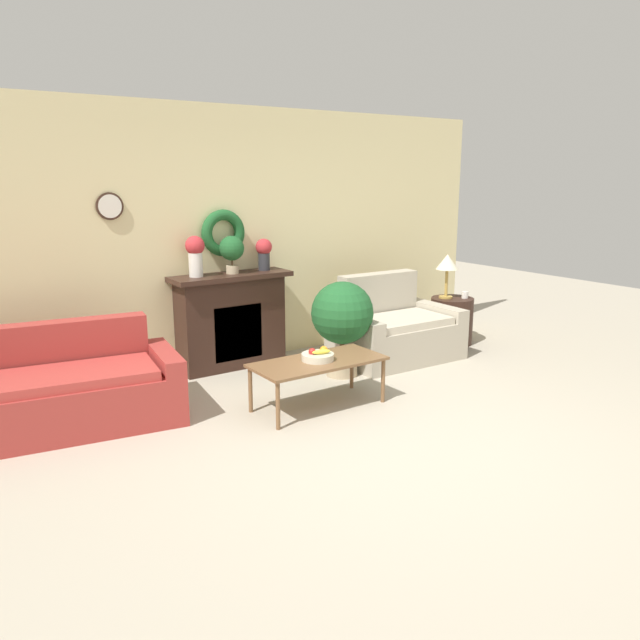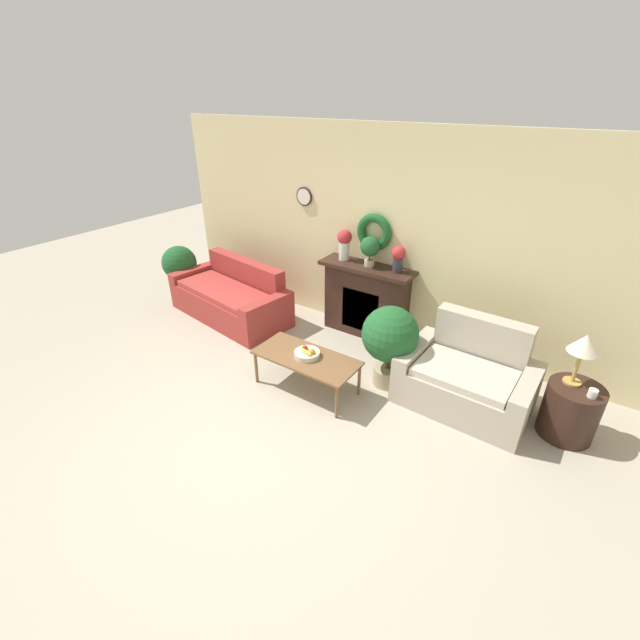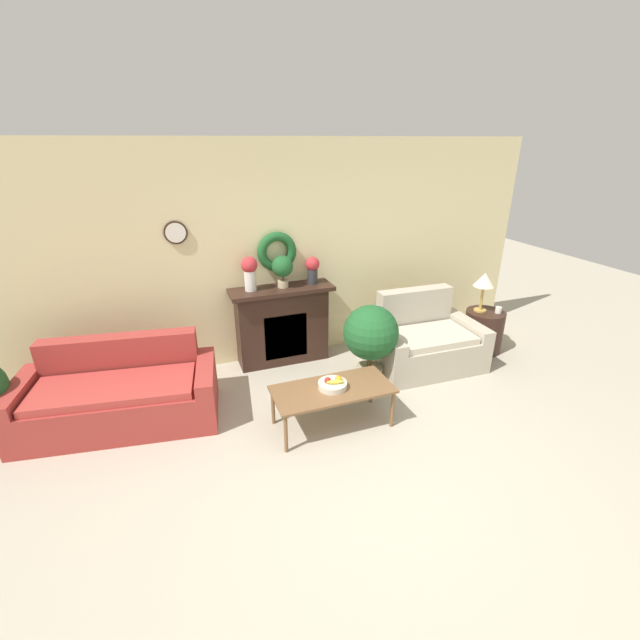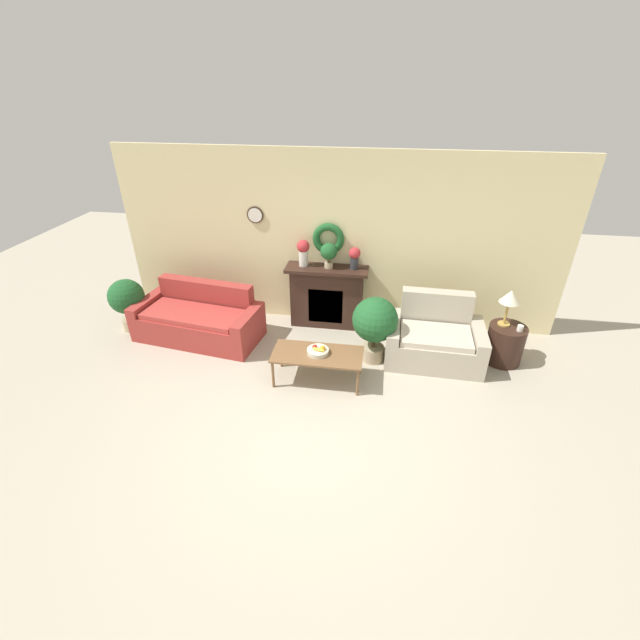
# 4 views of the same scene
# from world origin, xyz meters

# --- Properties ---
(ground_plane) EXTENTS (16.00, 16.00, 0.00)m
(ground_plane) POSITION_xyz_m (0.00, 0.00, 0.00)
(ground_plane) COLOR #ADA38E
(wall_back) EXTENTS (6.80, 0.18, 2.70)m
(wall_back) POSITION_xyz_m (-0.00, 2.75, 1.35)
(wall_back) COLOR beige
(wall_back) RESTS_ON ground_plane
(fireplace) EXTENTS (1.27, 0.41, 1.01)m
(fireplace) POSITION_xyz_m (-0.13, 2.55, 0.51)
(fireplace) COLOR #331E16
(fireplace) RESTS_ON ground_plane
(couch_left) EXTENTS (1.99, 1.12, 0.81)m
(couch_left) POSITION_xyz_m (-2.02, 1.88, 0.29)
(couch_left) COLOR #9E332D
(couch_left) RESTS_ON ground_plane
(loveseat_right) EXTENTS (1.36, 0.92, 0.92)m
(loveseat_right) POSITION_xyz_m (1.51, 1.83, 0.31)
(loveseat_right) COLOR #B2A893
(loveseat_right) RESTS_ON ground_plane
(coffee_table) EXTENTS (1.18, 0.54, 0.43)m
(coffee_table) POSITION_xyz_m (-0.05, 1.05, 0.39)
(coffee_table) COLOR brown
(coffee_table) RESTS_ON ground_plane
(fruit_bowl) EXTENTS (0.28, 0.28, 0.12)m
(fruit_bowl) POSITION_xyz_m (-0.04, 1.06, 0.47)
(fruit_bowl) COLOR beige
(fruit_bowl) RESTS_ON coffee_table
(side_table_by_loveseat) EXTENTS (0.51, 0.51, 0.56)m
(side_table_by_loveseat) POSITION_xyz_m (2.49, 1.90, 0.28)
(side_table_by_loveseat) COLOR #331E16
(side_table_by_loveseat) RESTS_ON ground_plane
(table_lamp) EXTENTS (0.27, 0.27, 0.53)m
(table_lamp) POSITION_xyz_m (2.43, 1.95, 0.97)
(table_lamp) COLOR #B28E42
(table_lamp) RESTS_ON side_table_by_loveseat
(mug) EXTENTS (0.08, 0.08, 0.08)m
(mug) POSITION_xyz_m (2.60, 1.81, 0.60)
(mug) COLOR silver
(mug) RESTS_ON side_table_by_loveseat
(vase_on_mantel_left) EXTENTS (0.19, 0.19, 0.41)m
(vase_on_mantel_left) POSITION_xyz_m (-0.50, 2.55, 1.24)
(vase_on_mantel_left) COLOR silver
(vase_on_mantel_left) RESTS_ON fireplace
(vase_on_mantel_right) EXTENTS (0.18, 0.18, 0.34)m
(vase_on_mantel_right) POSITION_xyz_m (0.28, 2.55, 1.20)
(vase_on_mantel_right) COLOR #2D2D33
(vase_on_mantel_right) RESTS_ON fireplace
(potted_plant_on_mantel) EXTENTS (0.26, 0.26, 0.39)m
(potted_plant_on_mantel) POSITION_xyz_m (-0.10, 2.53, 1.25)
(potted_plant_on_mantel) COLOR tan
(potted_plant_on_mantel) RESTS_ON fireplace
(potted_plant_floor_by_loveseat) EXTENTS (0.63, 0.63, 0.97)m
(potted_plant_floor_by_loveseat) POSITION_xyz_m (0.66, 1.65, 0.61)
(potted_plant_floor_by_loveseat) COLOR tan
(potted_plant_floor_by_loveseat) RESTS_ON ground_plane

